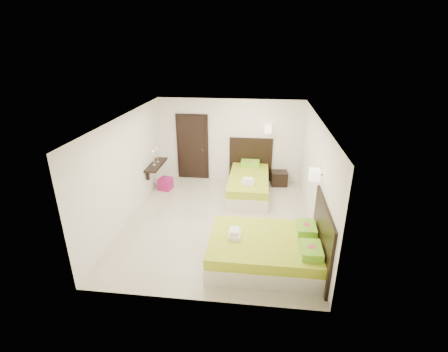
# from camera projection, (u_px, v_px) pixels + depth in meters

# --- Properties ---
(floor) EXTENTS (5.50, 5.50, 0.00)m
(floor) POSITION_uv_depth(u_px,v_px,m) (219.00, 221.00, 8.18)
(floor) COLOR beige
(floor) RESTS_ON ground
(bed_single) EXTENTS (1.36, 2.26, 1.86)m
(bed_single) POSITION_uv_depth(u_px,v_px,m) (249.00, 183.00, 9.54)
(bed_single) COLOR beige
(bed_single) RESTS_ON ground
(bed_double) EXTENTS (2.21, 1.88, 1.83)m
(bed_double) POSITION_uv_depth(u_px,v_px,m) (269.00, 250.00, 6.48)
(bed_double) COLOR beige
(bed_double) RESTS_ON ground
(nightstand) EXTENTS (0.52, 0.47, 0.44)m
(nightstand) POSITION_uv_depth(u_px,v_px,m) (279.00, 178.00, 10.15)
(nightstand) COLOR black
(nightstand) RESTS_ON ground
(ottoman) EXTENTS (0.43, 0.43, 0.36)m
(ottoman) POSITION_uv_depth(u_px,v_px,m) (165.00, 184.00, 9.85)
(ottoman) COLOR #931355
(ottoman) RESTS_ON ground
(door) EXTENTS (1.02, 0.15, 2.14)m
(door) POSITION_uv_depth(u_px,v_px,m) (193.00, 147.00, 10.38)
(door) COLOR black
(door) RESTS_ON ground
(console_shelf) EXTENTS (0.35, 1.20, 0.78)m
(console_shelf) POSITION_uv_depth(u_px,v_px,m) (156.00, 165.00, 9.56)
(console_shelf) COLOR black
(console_shelf) RESTS_ON ground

